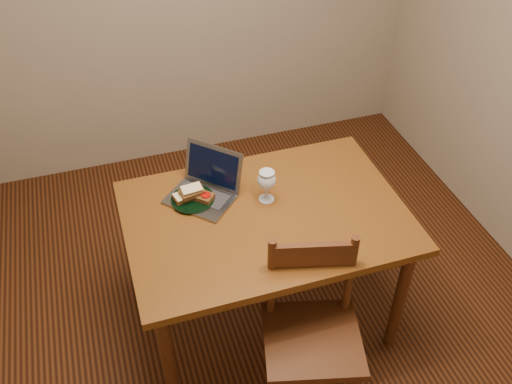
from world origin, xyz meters
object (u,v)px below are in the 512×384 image
object	(u,v)px
milk_glass	(267,186)
chair	(312,328)
laptop	(206,184)
table	(265,227)
plate	(193,200)

from	to	relation	value
milk_glass	chair	bearing A→B (deg)	-88.50
chair	milk_glass	size ratio (longest dim) A/B	2.99
chair	laptop	bearing A→B (deg)	125.24
milk_glass	laptop	world-z (taller)	laptop
table	milk_glass	xyz separation A→B (m)	(0.04, 0.09, 0.17)
milk_glass	laptop	xyz separation A→B (m)	(-0.26, 0.14, -0.03)
chair	plate	world-z (taller)	chair
plate	laptop	bearing A→B (deg)	26.81
chair	laptop	distance (m)	0.83
plate	laptop	distance (m)	0.10
chair	plate	xyz separation A→B (m)	(-0.35, 0.69, 0.26)
laptop	milk_glass	bearing A→B (deg)	17.62
table	milk_glass	size ratio (longest dim) A/B	7.63
table	laptop	bearing A→B (deg)	134.27
table	chair	distance (m)	0.52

